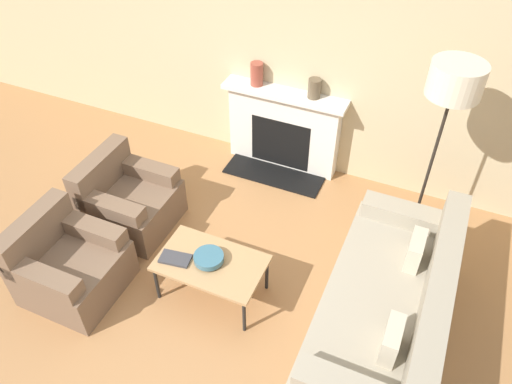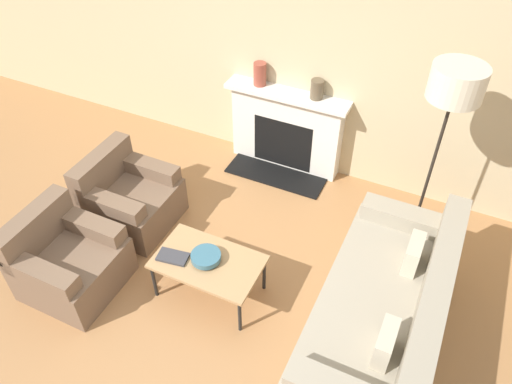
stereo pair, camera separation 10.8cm
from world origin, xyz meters
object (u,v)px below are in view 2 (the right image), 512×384
armchair_near (68,261)px  armchair_far (129,198)px  couch (384,311)px  book (173,257)px  floor_lamp (454,94)px  coffee_table (208,263)px  bowl (206,257)px  fireplace (286,131)px  mantel_vase_left (260,74)px  mantel_vase_center_left (317,89)px

armchair_near → armchair_far: size_ratio=1.00×
couch → book: bearing=-79.5°
armchair_far → couch: bearing=-95.1°
floor_lamp → coffee_table: bearing=-136.0°
bowl → book: (-0.28, -0.10, -0.03)m
bowl → floor_lamp: 2.50m
couch → bowl: bearing=-81.4°
fireplace → mantel_vase_left: size_ratio=5.44×
floor_lamp → mantel_vase_center_left: bearing=156.2°
armchair_far → mantel_vase_left: size_ratio=3.12×
couch → coffee_table: couch is taller
floor_lamp → armchair_near: bearing=-144.9°
bowl → mantel_vase_left: (-0.46, 2.10, 0.65)m
couch → floor_lamp: size_ratio=1.08×
fireplace → armchair_far: size_ratio=1.74×
armchair_far → bowl: bearing=-111.8°
couch → mantel_vase_center_left: (-1.35, 1.86, 0.79)m
armchair_near → mantel_vase_center_left: bearing=-29.3°
book → mantel_vase_left: mantel_vase_left is taller
armchair_far → floor_lamp: 3.29m
coffee_table → mantel_vase_center_left: (0.20, 2.10, 0.71)m
mantel_vase_center_left → bowl: bearing=-96.0°
book → mantel_vase_center_left: (0.50, 2.20, 0.66)m
fireplace → coffee_table: size_ratio=1.50×
fireplace → mantel_vase_left: (-0.35, 0.02, 0.65)m
fireplace → coffee_table: (0.13, -2.08, -0.08)m
coffee_table → mantel_vase_center_left: 2.22m
couch → armchair_near: size_ratio=2.58×
bowl → book: bearing=-159.8°
bowl → mantel_vase_left: size_ratio=1.02×
bowl → mantel_vase_center_left: bearing=84.0°
bowl → coffee_table: bearing=-6.2°
floor_lamp → mantel_vase_center_left: 1.60m
armchair_far → coffee_table: armchair_far is taller
floor_lamp → mantel_vase_center_left: size_ratio=9.12×
book → couch: bearing=1.6°
fireplace → bowl: 2.08m
armchair_near → mantel_vase_center_left: size_ratio=3.80×
armchair_far → coffee_table: size_ratio=0.86×
armchair_near → couch: bearing=-75.9°
armchair_far → book: (0.93, -0.59, 0.15)m
book → mantel_vase_left: (-0.17, 2.20, 0.68)m
book → mantel_vase_center_left: mantel_vase_center_left is taller
armchair_far → book: size_ratio=2.79×
armchair_near → floor_lamp: (2.79, 1.96, 1.42)m
floor_lamp → mantel_vase_left: floor_lamp is taller
armchair_near → bowl: (1.22, 0.46, 0.18)m
mantel_vase_left → couch: bearing=-42.6°
fireplace → coffee_table: 2.09m
couch → book: (-1.85, -0.34, 0.14)m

